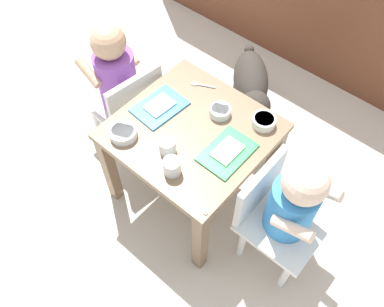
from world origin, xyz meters
The scene contains 14 objects.
ground_plane centered at (0.00, 0.00, 0.00)m, with size 7.00×7.00×0.00m, color beige.
dining_table centered at (0.00, 0.00, 0.36)m, with size 0.55×0.53×0.44m.
seated_child_left centered at (-0.43, 0.03, 0.40)m, with size 0.31×0.31×0.65m.
seated_child_right centered at (0.43, 0.00, 0.39)m, with size 0.28×0.28×0.63m.
dog centered at (-0.08, 0.52, 0.21)m, with size 0.38×0.42×0.33m.
food_tray_left centered at (-0.16, 0.00, 0.45)m, with size 0.15×0.20×0.02m.
food_tray_right centered at (0.16, 0.00, 0.45)m, with size 0.14×0.20×0.02m.
water_cup_left centered at (0.00, -0.13, 0.47)m, with size 0.06×0.06×0.06m.
water_cup_right centered at (0.07, -0.18, 0.47)m, with size 0.06×0.06×0.06m.
veggie_bowl_near centered at (-0.17, -0.18, 0.46)m, with size 0.10×0.10×0.03m.
veggie_bowl_far centered at (0.03, 0.12, 0.46)m, with size 0.08×0.08×0.03m.
cereal_bowl_left_side centered at (0.18, 0.19, 0.46)m, with size 0.09×0.09×0.03m.
spoon_by_left_tray centered at (-0.12, 0.19, 0.45)m, with size 0.09×0.06×0.01m.
spoon_by_right_tray centered at (0.23, -0.21, 0.45)m, with size 0.09×0.07×0.01m.
Camera 1 is at (0.61, -0.70, 1.60)m, focal length 37.86 mm.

